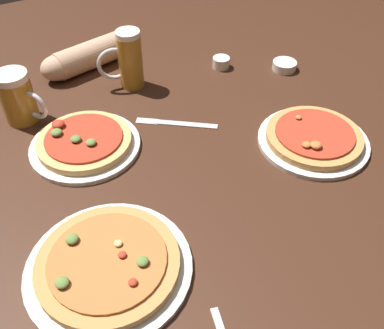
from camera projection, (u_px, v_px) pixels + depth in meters
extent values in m
cube|color=#3D2114|center=(192.00, 175.00, 1.06)|extent=(2.40, 2.40, 0.03)
cylinder|color=silver|center=(313.00, 141.00, 1.12)|extent=(0.28, 0.28, 0.01)
cylinder|color=tan|center=(314.00, 137.00, 1.11)|extent=(0.24, 0.24, 0.02)
cylinder|color=#B73823|center=(315.00, 133.00, 1.10)|extent=(0.20, 0.20, 0.01)
ellipsoid|color=#C67038|center=(307.00, 145.00, 1.05)|extent=(0.02, 0.02, 0.01)
ellipsoid|color=#C67038|center=(297.00, 116.00, 1.14)|extent=(0.02, 0.02, 0.01)
ellipsoid|color=#C67038|center=(316.00, 145.00, 1.05)|extent=(0.03, 0.03, 0.01)
cylinder|color=silver|center=(85.00, 146.00, 1.11)|extent=(0.28, 0.28, 0.01)
cylinder|color=tan|center=(84.00, 141.00, 1.09)|extent=(0.23, 0.23, 0.02)
cylinder|color=#B73823|center=(84.00, 138.00, 1.09)|extent=(0.19, 0.19, 0.01)
ellipsoid|color=olive|center=(91.00, 142.00, 1.06)|extent=(0.03, 0.03, 0.01)
ellipsoid|color=olive|center=(56.00, 132.00, 1.09)|extent=(0.03, 0.03, 0.01)
ellipsoid|color=#B73823|center=(58.00, 124.00, 1.11)|extent=(0.03, 0.03, 0.02)
ellipsoid|color=olive|center=(76.00, 139.00, 1.07)|extent=(0.03, 0.03, 0.01)
cylinder|color=silver|center=(109.00, 268.00, 0.84)|extent=(0.32, 0.32, 0.01)
cylinder|color=tan|center=(108.00, 263.00, 0.83)|extent=(0.27, 0.27, 0.02)
cylinder|color=#C67038|center=(107.00, 260.00, 0.82)|extent=(0.23, 0.23, 0.01)
ellipsoid|color=#B73823|center=(122.00, 255.00, 0.82)|extent=(0.02, 0.02, 0.01)
ellipsoid|color=#DBC67A|center=(118.00, 243.00, 0.84)|extent=(0.02, 0.02, 0.01)
ellipsoid|color=#B73823|center=(133.00, 282.00, 0.78)|extent=(0.02, 0.02, 0.01)
ellipsoid|color=olive|center=(62.00, 283.00, 0.78)|extent=(0.03, 0.03, 0.01)
ellipsoid|color=olive|center=(72.00, 239.00, 0.85)|extent=(0.03, 0.03, 0.01)
ellipsoid|color=olive|center=(143.00, 261.00, 0.81)|extent=(0.02, 0.02, 0.01)
cylinder|color=#B27A23|center=(18.00, 100.00, 1.16)|extent=(0.09, 0.09, 0.12)
cylinder|color=white|center=(10.00, 77.00, 1.11)|extent=(0.09, 0.09, 0.02)
torus|color=silver|center=(35.00, 106.00, 1.14)|extent=(0.06, 0.07, 0.08)
cylinder|color=#B27A23|center=(131.00, 62.00, 1.27)|extent=(0.07, 0.07, 0.16)
cylinder|color=white|center=(128.00, 34.00, 1.21)|extent=(0.07, 0.07, 0.02)
torus|color=silver|center=(114.00, 64.00, 1.26)|extent=(0.10, 0.04, 0.10)
cylinder|color=silver|center=(221.00, 62.00, 1.38)|extent=(0.05, 0.05, 0.03)
cylinder|color=silver|center=(284.00, 66.00, 1.38)|extent=(0.07, 0.07, 0.03)
cube|color=silver|center=(185.00, 124.00, 1.18)|extent=(0.15, 0.12, 0.01)
cube|color=silver|center=(147.00, 121.00, 1.19)|extent=(0.06, 0.06, 0.00)
cylinder|color=tan|center=(90.00, 55.00, 1.37)|extent=(0.24, 0.13, 0.08)
ellipsoid|color=tan|center=(57.00, 68.00, 1.31)|extent=(0.10, 0.08, 0.08)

